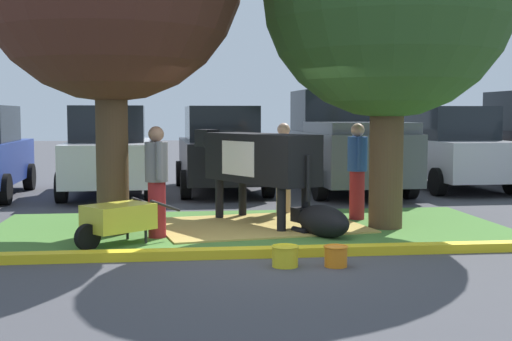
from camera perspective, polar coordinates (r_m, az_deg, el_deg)
name	(u,v)px	position (r m, az deg, el deg)	size (l,w,h in m)	color
ground_plane	(263,253)	(9.18, 0.58, -6.84)	(80.00, 80.00, 0.00)	#424247
grass_island	(251,228)	(11.05, -0.41, -4.81)	(8.19, 4.01, 0.02)	#477A33
curb_yellow	(270,252)	(8.94, 1.17, -6.75)	(9.39, 0.24, 0.12)	yellow
hay_bedding	(258,226)	(11.24, 0.19, -4.57)	(3.20, 2.40, 0.04)	tan
cow_holstein	(257,159)	(11.41, 0.06, 1.00)	(1.90, 2.89, 1.55)	black
calf_lying	(322,221)	(10.37, 5.45, -4.18)	(0.88, 1.32, 0.48)	black
person_handler	(157,178)	(10.20, -8.21, -0.66)	(0.34, 0.52, 1.66)	maroon
person_visitor_near	(357,168)	(11.99, 8.37, 0.19)	(0.34, 0.53, 1.68)	maroon
person_visitor_far	(284,165)	(12.54, 2.29, 0.42)	(0.42, 0.38, 1.67)	#9E7F5B
wheelbarrow	(117,218)	(9.80, -11.40, -3.89)	(1.42, 1.28, 0.63)	gold
bucket_yellow	(285,256)	(8.36, 2.42, -7.03)	(0.34, 0.34, 0.26)	yellow
bucket_orange	(336,256)	(8.41, 6.61, -7.00)	(0.30, 0.30, 0.26)	orange
hatchback_white	(109,151)	(16.09, -12.02, 1.55)	(2.11, 4.45, 2.02)	silver
sedan_red	(221,150)	(16.36, -2.93, 1.70)	(2.11, 4.45, 2.02)	black
pickup_truck_maroon	(342,144)	(16.68, 7.13, 2.17)	(2.33, 5.45, 2.42)	#4C5156
sedan_silver	(450,149)	(17.61, 15.70, 1.74)	(2.11, 4.45, 2.02)	silver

